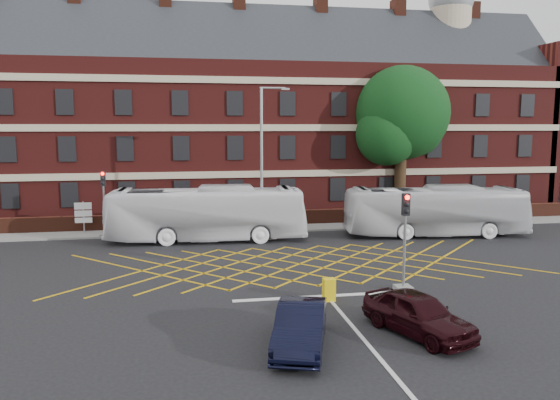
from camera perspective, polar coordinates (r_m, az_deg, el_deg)
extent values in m
plane|color=black|center=(26.74, 2.97, -7.74)|extent=(120.00, 120.00, 0.00)
cube|color=#531715|center=(47.47, -2.98, 6.38)|extent=(50.00, 12.00, 12.00)
cube|color=black|center=(47.71, -3.03, 13.60)|extent=(51.00, 10.61, 10.61)
cube|color=#B7A88C|center=(41.43, -1.95, 7.56)|extent=(50.00, 0.18, 0.50)
cube|color=black|center=(41.49, -1.94, 5.49)|extent=(1.20, 0.14, 1.80)
cube|color=#4A1F13|center=(48.04, -11.86, 18.84)|extent=(1.00, 1.40, 3.20)
cylinder|color=#B7A88C|center=(53.37, 17.31, 15.89)|extent=(3.60, 3.60, 6.00)
cube|color=#4A1F13|center=(39.11, -1.30, -1.94)|extent=(56.00, 0.50, 1.10)
cube|color=slate|center=(38.22, -1.07, -2.92)|extent=(60.00, 3.00, 0.12)
cube|color=#CC990C|center=(28.63, 2.07, -6.68)|extent=(8.22, 8.22, 0.02)
cube|color=silver|center=(23.49, 4.92, -9.95)|extent=(8.00, 0.30, 0.02)
cube|color=silver|center=(17.69, 10.56, -16.16)|extent=(0.15, 14.00, 0.02)
imported|color=white|center=(34.29, -7.64, -1.42)|extent=(12.47, 3.68, 3.43)
imported|color=silver|center=(36.96, 15.92, -1.10)|extent=(12.01, 4.15, 3.28)
imported|color=black|center=(18.10, 2.16, -13.04)|extent=(2.73, 4.61, 1.44)
imported|color=black|center=(19.72, 14.23, -11.43)|extent=(3.21, 4.70, 1.49)
cylinder|color=black|center=(44.15, 12.45, 2.64)|extent=(0.90, 0.90, 6.67)
sphere|color=black|center=(43.99, 12.63, 8.87)|extent=(7.31, 7.31, 7.31)
sphere|color=black|center=(42.69, 11.11, 6.72)|extent=(4.75, 4.75, 4.75)
sphere|color=black|center=(45.31, 13.96, 7.20)|extent=(4.38, 4.38, 4.38)
cube|color=slate|center=(24.76, 12.75, -8.97)|extent=(0.70, 0.70, 0.20)
cylinder|color=gray|center=(24.34, 12.86, -5.24)|extent=(0.12, 0.12, 3.50)
cube|color=black|center=(23.97, 13.01, -0.46)|extent=(0.30, 0.25, 0.95)
sphere|color=#FF0C05|center=(23.80, 13.17, 0.25)|extent=(0.20, 0.20, 0.20)
cube|color=slate|center=(37.13, -17.77, -3.55)|extent=(0.70, 0.70, 0.20)
cylinder|color=gray|center=(36.85, -17.87, -1.03)|extent=(0.12, 0.12, 3.50)
cube|color=black|center=(36.61, -18.01, 2.14)|extent=(0.30, 0.25, 0.95)
sphere|color=#FF0C05|center=(36.44, -18.06, 2.62)|extent=(0.20, 0.20, 0.20)
cube|color=slate|center=(34.84, -1.90, -3.91)|extent=(1.00, 1.00, 0.20)
cylinder|color=gray|center=(34.20, -1.93, 3.71)|extent=(0.18, 0.18, 9.45)
cylinder|color=gray|center=(34.30, -0.79, 11.62)|extent=(1.60, 0.12, 0.12)
cube|color=gray|center=(34.43, 0.56, 11.53)|extent=(0.50, 0.20, 0.12)
cylinder|color=gray|center=(38.39, -19.83, -1.76)|extent=(0.10, 0.10, 2.20)
cube|color=silver|center=(38.20, -19.90, -0.59)|extent=(1.10, 0.06, 0.45)
cube|color=silver|center=(38.27, -19.87, -1.33)|extent=(1.10, 0.06, 0.40)
cube|color=silver|center=(38.34, -19.84, -2.00)|extent=(1.10, 0.06, 0.35)
cube|color=yellow|center=(22.80, 5.14, -9.31)|extent=(0.48, 0.42, 0.92)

